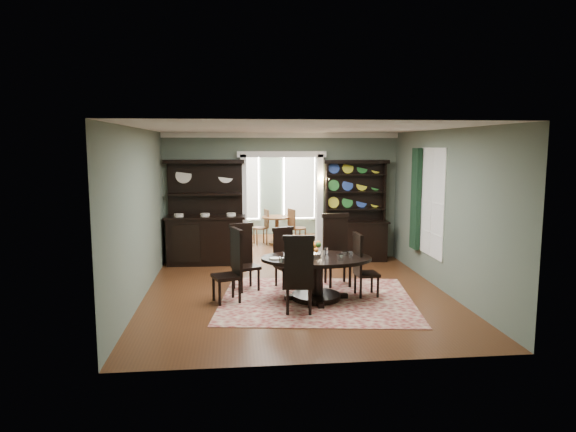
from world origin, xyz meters
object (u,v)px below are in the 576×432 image
welsh_dresser (355,224)px  dining_table (316,270)px  parlor_table (277,226)px  sideboard (206,228)px

welsh_dresser → dining_table: bearing=-112.0°
welsh_dresser → parlor_table: 2.73m
dining_table → welsh_dresser: size_ratio=0.85×
dining_table → parlor_table: parlor_table is taller
dining_table → sideboard: (-2.08, 3.04, 0.30)m
sideboard → parlor_table: 2.82m
dining_table → sideboard: bearing=128.7°
welsh_dresser → sideboard: bearing=-176.7°
dining_table → welsh_dresser: 3.39m
sideboard → parlor_table: size_ratio=2.85×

